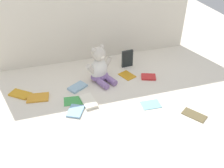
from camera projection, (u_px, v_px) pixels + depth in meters
The scene contains 14 objects.
ground_plane at pixel (109, 88), 1.66m from camera, with size 3.20×3.20×0.00m, color silver.
backdrop_drape at pixel (92, 10), 1.78m from camera, with size 1.52×0.03×0.76m, color silver.
teddy_bear at pixel (100, 68), 1.68m from camera, with size 0.20×0.21×0.25m.
book_case_0 at pixel (38, 98), 1.56m from camera, with size 0.09×0.13×0.01m, color orange.
book_case_1 at pixel (74, 101), 1.54m from camera, with size 0.09×0.13×0.01m, color green.
book_case_2 at pixel (76, 111), 1.46m from camera, with size 0.08×0.11×0.01m, color #83B5D9.
book_case_3 at pixel (78, 87), 1.65m from camera, with size 0.07×0.12×0.01m, color #8DB4CD.
book_case_4 at pixel (20, 94), 1.59m from camera, with size 0.07×0.13×0.01m, color orange.
book_case_5 at pixel (151, 104), 1.51m from camera, with size 0.08×0.12×0.01m, color #82C0D2.
book_case_6 at pixel (194, 115), 1.43m from camera, with size 0.07×0.13×0.01m, color brown.
book_case_7 at pixel (88, 101), 1.53m from camera, with size 0.08×0.14×0.02m, color white.
book_case_8 at pixel (148, 77), 1.75m from camera, with size 0.07×0.10×0.02m, color red.
book_case_9 at pixel (127, 59), 1.84m from camera, with size 0.08×0.02×0.13m, color black.
book_case_10 at pixel (127, 75), 1.77m from camera, with size 0.08×0.11×0.01m, color orange.
Camera 1 is at (-0.37, -1.29, 0.98)m, focal length 40.32 mm.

